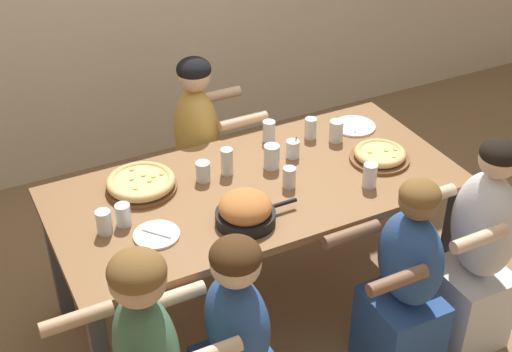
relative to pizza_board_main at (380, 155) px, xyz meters
name	(u,v)px	position (x,y,z in m)	size (l,w,h in m)	color
ground_plane	(256,303)	(-0.66, 0.08, -0.81)	(18.00, 18.00, 0.00)	#896B4C
dining_table	(256,199)	(-0.66, 0.08, -0.11)	(1.98, 0.93, 0.78)	brown
pizza_board_main	(380,155)	(0.00, 0.00, 0.00)	(0.31, 0.31, 0.06)	brown
pizza_board_second	(141,183)	(-1.17, 0.30, 0.00)	(0.34, 0.34, 0.06)	brown
skillet_bowl	(246,210)	(-0.84, -0.16, 0.04)	(0.40, 0.27, 0.15)	black
empty_plate_a	(157,235)	(-1.23, -0.08, -0.02)	(0.21, 0.21, 0.02)	white
empty_plate_b	(354,126)	(0.07, 0.34, -0.02)	(0.23, 0.23, 0.02)	white
cocktail_glass_blue	(293,150)	(-0.38, 0.23, 0.01)	(0.07, 0.07, 0.12)	silver
drinking_glass_a	(104,224)	(-1.42, 0.05, 0.02)	(0.07, 0.07, 0.11)	silver
drinking_glass_b	(289,178)	(-0.53, 0.00, 0.02)	(0.06, 0.06, 0.11)	silver
drinking_glass_c	(227,163)	(-0.75, 0.24, 0.03)	(0.06, 0.06, 0.14)	silver
drinking_glass_d	(272,158)	(-0.52, 0.19, 0.03)	(0.08, 0.08, 0.13)	silver
drinking_glass_e	(370,175)	(-0.18, -0.17, 0.03)	(0.07, 0.07, 0.12)	silver
drinking_glass_f	(336,132)	(-0.10, 0.27, 0.02)	(0.07, 0.07, 0.12)	silver
drinking_glass_g	(311,129)	(-0.20, 0.36, 0.02)	(0.06, 0.06, 0.11)	silver
drinking_glass_h	(203,172)	(-0.87, 0.23, 0.02)	(0.07, 0.07, 0.10)	silver
drinking_glass_i	(269,131)	(-0.41, 0.42, 0.03)	(0.07, 0.07, 0.12)	silver
drinking_glass_j	(123,216)	(-1.33, 0.07, 0.02)	(0.07, 0.07, 0.10)	silver
diner_near_midright	(405,290)	(-0.24, -0.60, -0.33)	(0.51, 0.40, 1.08)	#2D5193
diner_near_right	(477,256)	(0.17, -0.60, -0.28)	(0.51, 0.40, 1.17)	silver
diner_far_center	(199,161)	(-0.68, 0.77, -0.28)	(0.51, 0.40, 1.18)	gold
diner_near_midleft	(237,352)	(-1.10, -0.60, -0.32)	(0.51, 0.40, 1.08)	#2D5193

